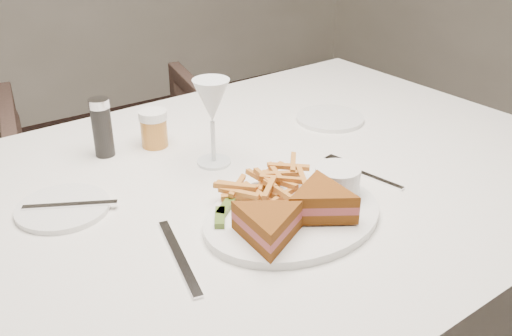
{
  "coord_description": "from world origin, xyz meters",
  "views": [
    {
      "loc": [
        -0.44,
        -0.68,
        1.27
      ],
      "look_at": [
        0.08,
        0.06,
        0.8
      ],
      "focal_mm": 40.0,
      "sensor_mm": 36.0,
      "label": 1
    }
  ],
  "objects": [
    {
      "name": "table",
      "position": [
        0.08,
        0.11,
        0.38
      ],
      "size": [
        1.48,
        1.01,
        0.75
      ],
      "primitive_type": "cube",
      "rotation": [
        0.0,
        0.0,
        0.04
      ],
      "color": "silver",
      "rests_on": "ground"
    },
    {
      "name": "chair_far",
      "position": [
        0.18,
        1.05,
        0.35
      ],
      "size": [
        0.79,
        0.75,
        0.69
      ],
      "primitive_type": "imported",
      "rotation": [
        0.0,
        0.0,
        2.94
      ],
      "color": "#49342C",
      "rests_on": "ground"
    },
    {
      "name": "table_setting",
      "position": [
        0.07,
        0.05,
        0.79
      ],
      "size": [
        0.81,
        0.57,
        0.18
      ],
      "color": "white",
      "rests_on": "table"
    }
  ]
}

